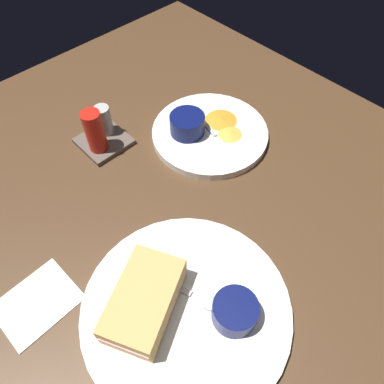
% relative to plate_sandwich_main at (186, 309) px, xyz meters
% --- Properties ---
extents(ground_plane, '(1.10, 1.10, 0.03)m').
position_rel_plate_sandwich_main_xyz_m(ground_plane, '(0.06, 0.14, -0.02)').
color(ground_plane, '#4C331E').
extents(plate_sandwich_main, '(0.30, 0.30, 0.02)m').
position_rel_plate_sandwich_main_xyz_m(plate_sandwich_main, '(0.00, 0.00, 0.00)').
color(plate_sandwich_main, white).
rests_on(plate_sandwich_main, ground_plane).
extents(sandwich_half_near, '(0.15, 0.13, 0.05)m').
position_rel_plate_sandwich_main_xyz_m(sandwich_half_near, '(-0.04, 0.04, 0.03)').
color(sandwich_half_near, tan).
rests_on(sandwich_half_near, plate_sandwich_main).
extents(ramekin_dark_sauce, '(0.06, 0.06, 0.04)m').
position_rel_plate_sandwich_main_xyz_m(ramekin_dark_sauce, '(0.04, -0.05, 0.03)').
color(ramekin_dark_sauce, '#0C144C').
rests_on(ramekin_dark_sauce, plate_sandwich_main).
extents(spoon_by_dark_ramekin, '(0.05, 0.10, 0.01)m').
position_rel_plate_sandwich_main_xyz_m(spoon_by_dark_ramekin, '(0.02, -0.01, 0.01)').
color(spoon_by_dark_ramekin, silver).
rests_on(spoon_by_dark_ramekin, plate_sandwich_main).
extents(plate_chips_companion, '(0.23, 0.23, 0.02)m').
position_rel_plate_sandwich_main_xyz_m(plate_chips_companion, '(0.28, 0.23, 0.00)').
color(plate_chips_companion, white).
rests_on(plate_chips_companion, ground_plane).
extents(ramekin_light_gravy, '(0.07, 0.07, 0.04)m').
position_rel_plate_sandwich_main_xyz_m(ramekin_light_gravy, '(0.24, 0.26, 0.03)').
color(ramekin_light_gravy, '#0C144C').
rests_on(ramekin_light_gravy, plate_chips_companion).
extents(spoon_by_gravy_ramekin, '(0.04, 0.10, 0.01)m').
position_rel_plate_sandwich_main_xyz_m(spoon_by_gravy_ramekin, '(0.29, 0.27, 0.01)').
color(spoon_by_gravy_ramekin, silver).
rests_on(spoon_by_gravy_ramekin, plate_chips_companion).
extents(plantain_chip_scatter, '(0.12, 0.14, 0.01)m').
position_rel_plate_sandwich_main_xyz_m(plantain_chip_scatter, '(0.30, 0.23, 0.01)').
color(plantain_chip_scatter, gold).
rests_on(plantain_chip_scatter, plate_chips_companion).
extents(condiment_caddy, '(0.09, 0.09, 0.10)m').
position_rel_plate_sandwich_main_xyz_m(condiment_caddy, '(0.11, 0.36, 0.03)').
color(condiment_caddy, brown).
rests_on(condiment_caddy, ground_plane).
extents(paper_napkin_folded, '(0.11, 0.09, 0.00)m').
position_rel_plate_sandwich_main_xyz_m(paper_napkin_folded, '(-0.15, 0.16, -0.01)').
color(paper_napkin_folded, white).
rests_on(paper_napkin_folded, ground_plane).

